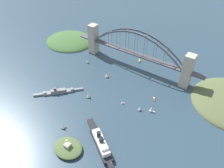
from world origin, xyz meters
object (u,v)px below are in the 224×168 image
(small_boat_3, at_px, (63,126))
(ocean_liner, at_px, (101,144))
(harbor_arch_bridge, at_px, (135,53))
(small_boat_2, at_px, (87,61))
(seaplane_taxiing_near_bridge, at_px, (138,55))
(small_boat_7, at_px, (123,102))
(seaplane_second_in_formation, at_px, (139,61))
(small_boat_1, at_px, (88,95))
(small_boat_6, at_px, (140,108))
(naval_cruiser, at_px, (58,92))
(fort_island_mid_harbor, at_px, (68,148))
(small_boat_0, at_px, (154,99))
(small_boat_4, at_px, (107,75))
(small_boat_5, at_px, (152,109))

(small_boat_3, bearing_deg, ocean_liner, -173.85)
(harbor_arch_bridge, distance_m, small_boat_2, 101.74)
(seaplane_taxiing_near_bridge, relative_size, small_boat_7, 1.50)
(seaplane_second_in_formation, xyz_separation_m, small_boat_3, (3.84, 220.74, 2.50))
(small_boat_3, bearing_deg, seaplane_second_in_formation, -91.00)
(small_boat_1, bearing_deg, small_boat_6, -164.71)
(naval_cruiser, bearing_deg, fort_island_mid_harbor, 142.00)
(small_boat_2, bearing_deg, naval_cruiser, 100.38)
(small_boat_2, bearing_deg, fort_island_mid_harbor, 122.81)
(ocean_liner, xyz_separation_m, fort_island_mid_harbor, (33.05, 29.20, -2.32))
(seaplane_taxiing_near_bridge, xyz_separation_m, small_boat_6, (-83.94, 143.41, 1.97))
(fort_island_mid_harbor, bearing_deg, small_boat_0, -107.68)
(small_boat_1, bearing_deg, small_boat_3, 99.66)
(seaplane_taxiing_near_bridge, xyz_separation_m, small_boat_2, (72.48, 85.86, 2.87))
(seaplane_second_in_formation, distance_m, small_boat_3, 220.79)
(seaplane_second_in_formation, height_order, small_boat_2, small_boat_2)
(small_boat_4, distance_m, small_boat_6, 102.63)
(fort_island_mid_harbor, relative_size, small_boat_7, 6.44)
(harbor_arch_bridge, relative_size, small_boat_7, 42.59)
(small_boat_0, distance_m, small_boat_2, 165.06)
(seaplane_taxiing_near_bridge, bearing_deg, harbor_arch_bridge, 109.50)
(small_boat_2, height_order, small_boat_5, small_boat_5)
(harbor_arch_bridge, bearing_deg, small_boat_3, 88.47)
(fort_island_mid_harbor, distance_m, small_boat_3, 38.62)
(seaplane_taxiing_near_bridge, distance_m, small_boat_1, 167.11)
(seaplane_second_in_formation, bearing_deg, small_boat_6, 119.55)
(fort_island_mid_harbor, height_order, small_boat_3, fort_island_mid_harbor)
(small_boat_0, height_order, small_boat_6, small_boat_6)
(small_boat_7, bearing_deg, seaplane_second_in_formation, -72.69)
(seaplane_second_in_formation, distance_m, small_boat_2, 108.79)
(small_boat_0, bearing_deg, small_boat_5, 107.85)
(small_boat_1, xyz_separation_m, small_boat_2, (69.91, -81.20, 0.10))
(small_boat_1, distance_m, small_boat_5, 107.85)
(seaplane_second_in_formation, bearing_deg, naval_cruiser, 68.18)
(naval_cruiser, relative_size, small_boat_2, 6.09)
(fort_island_mid_harbor, relative_size, small_boat_4, 4.11)
(seaplane_second_in_formation, bearing_deg, small_boat_2, 37.53)
(ocean_liner, height_order, small_boat_0, ocean_liner)
(small_boat_2, bearing_deg, small_boat_3, 118.07)
(small_boat_2, distance_m, small_boat_4, 64.44)
(ocean_liner, bearing_deg, naval_cruiser, -19.41)
(small_boat_7, bearing_deg, small_boat_6, -174.48)
(small_boat_5, bearing_deg, small_boat_4, -16.32)
(small_boat_5, xyz_separation_m, small_boat_6, (16.53, 8.19, -1.11))
(naval_cruiser, height_order, small_boat_1, naval_cruiser)
(small_boat_1, bearing_deg, harbor_arch_bridge, -98.13)
(harbor_arch_bridge, height_order, small_boat_6, harbor_arch_bridge)
(fort_island_mid_harbor, distance_m, small_boat_2, 210.29)
(ocean_liner, distance_m, naval_cruiser, 136.01)
(small_boat_6, relative_size, small_boat_7, 1.35)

